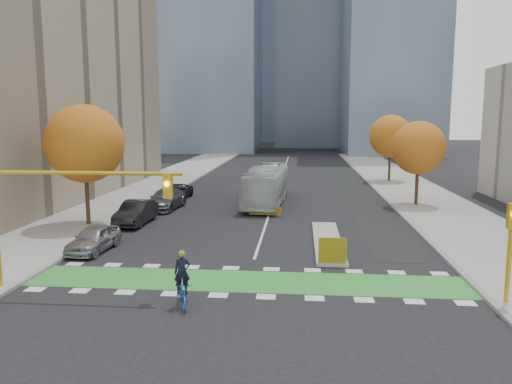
% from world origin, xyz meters
% --- Properties ---
extents(ground, '(300.00, 300.00, 0.00)m').
position_xyz_m(ground, '(0.00, 0.00, 0.00)').
color(ground, black).
rests_on(ground, ground).
extents(sidewalk_west, '(7.00, 120.00, 0.15)m').
position_xyz_m(sidewalk_west, '(-13.50, 20.00, 0.07)').
color(sidewalk_west, gray).
rests_on(sidewalk_west, ground).
extents(sidewalk_east, '(7.00, 120.00, 0.15)m').
position_xyz_m(sidewalk_east, '(13.50, 20.00, 0.07)').
color(sidewalk_east, gray).
rests_on(sidewalk_east, ground).
extents(curb_west, '(0.30, 120.00, 0.16)m').
position_xyz_m(curb_west, '(-10.00, 20.00, 0.07)').
color(curb_west, gray).
rests_on(curb_west, ground).
extents(curb_east, '(0.30, 120.00, 0.16)m').
position_xyz_m(curb_east, '(10.00, 20.00, 0.07)').
color(curb_east, gray).
rests_on(curb_east, ground).
extents(bike_crossing, '(20.00, 3.00, 0.01)m').
position_xyz_m(bike_crossing, '(0.00, 1.50, 0.01)').
color(bike_crossing, green).
rests_on(bike_crossing, ground).
extents(centre_line, '(0.15, 70.00, 0.01)m').
position_xyz_m(centre_line, '(0.00, 40.00, 0.01)').
color(centre_line, silver).
rests_on(centre_line, ground).
extents(bike_lane_paint, '(2.50, 50.00, 0.01)m').
position_xyz_m(bike_lane_paint, '(7.50, 30.00, 0.01)').
color(bike_lane_paint, black).
rests_on(bike_lane_paint, ground).
extents(median_island, '(1.60, 10.00, 0.16)m').
position_xyz_m(median_island, '(4.00, 9.00, 0.08)').
color(median_island, gray).
rests_on(median_island, ground).
extents(hazard_board, '(1.40, 0.12, 1.30)m').
position_xyz_m(hazard_board, '(4.00, 4.20, 0.80)').
color(hazard_board, yellow).
rests_on(hazard_board, median_island).
extents(tower_ne, '(18.00, 24.00, 60.00)m').
position_xyz_m(tower_ne, '(20.00, 85.00, 30.00)').
color(tower_ne, '#47566B').
rests_on(tower_ne, ground).
extents(tower_far, '(26.00, 26.00, 80.00)m').
position_xyz_m(tower_far, '(-4.00, 140.00, 40.00)').
color(tower_far, '#47566B').
rests_on(tower_far, ground).
extents(tree_west, '(5.20, 5.20, 8.22)m').
position_xyz_m(tree_west, '(-12.00, 12.00, 5.62)').
color(tree_west, '#332114').
rests_on(tree_west, ground).
extents(tree_east_near, '(4.40, 4.40, 7.08)m').
position_xyz_m(tree_east_near, '(12.00, 22.00, 4.86)').
color(tree_east_near, '#332114').
rests_on(tree_east_near, ground).
extents(tree_east_far, '(4.80, 4.80, 7.65)m').
position_xyz_m(tree_east_far, '(12.50, 38.00, 5.24)').
color(tree_east_far, '#332114').
rests_on(tree_east_far, ground).
extents(traffic_signal_west, '(8.53, 0.56, 5.20)m').
position_xyz_m(traffic_signal_west, '(-7.93, -0.51, 4.03)').
color(traffic_signal_west, '#BF9914').
rests_on(traffic_signal_west, ground).
extents(traffic_signal_east, '(0.35, 0.43, 4.10)m').
position_xyz_m(traffic_signal_east, '(10.50, -0.51, 2.73)').
color(traffic_signal_east, '#BF9914').
rests_on(traffic_signal_east, ground).
extents(cyclist, '(1.30, 2.06, 2.25)m').
position_xyz_m(cyclist, '(-2.20, -1.68, 0.75)').
color(cyclist, navy).
rests_on(cyclist, ground).
extents(bus, '(3.35, 11.82, 3.26)m').
position_xyz_m(bus, '(-0.52, 21.96, 1.63)').
color(bus, '#B5BBBE').
rests_on(bus, ground).
extents(parked_car_a, '(2.00, 4.35, 1.44)m').
position_xyz_m(parked_car_a, '(-9.00, 5.84, 0.72)').
color(parked_car_a, '#949599').
rests_on(parked_car_a, ground).
extents(parked_car_b, '(1.83, 4.97, 1.63)m').
position_xyz_m(parked_car_b, '(-9.00, 12.98, 0.81)').
color(parked_car_b, black).
rests_on(parked_car_b, ground).
extents(parked_car_c, '(2.69, 5.63, 1.59)m').
position_xyz_m(parked_car_c, '(-8.49, 18.81, 0.79)').
color(parked_car_c, '#4B4C50').
rests_on(parked_car_c, ground).
extents(parked_car_d, '(2.39, 4.88, 1.33)m').
position_xyz_m(parked_car_d, '(-8.93, 23.81, 0.67)').
color(parked_car_d, black).
rests_on(parked_car_d, ground).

